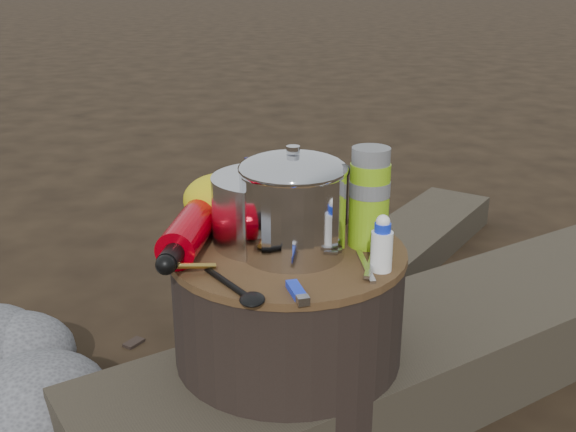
{
  "coord_description": "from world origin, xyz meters",
  "views": [
    {
      "loc": [
        0.02,
        -1.2,
        0.92
      ],
      "look_at": [
        0.0,
        0.0,
        0.48
      ],
      "focal_mm": 42.57,
      "sensor_mm": 36.0,
      "label": 1
    }
  ],
  "objects_px": {
    "log_main": "(510,319)",
    "camping_pot": "(293,204)",
    "thermos": "(369,198)",
    "fuel_bottle": "(191,229)",
    "travel_mug": "(329,195)",
    "stump": "(288,344)"
  },
  "relations": [
    {
      "from": "fuel_bottle",
      "to": "log_main",
      "type": "bearing_deg",
      "value": 29.3
    },
    {
      "from": "thermos",
      "to": "travel_mug",
      "type": "relative_size",
      "value": 1.61
    },
    {
      "from": "travel_mug",
      "to": "log_main",
      "type": "bearing_deg",
      "value": 20.41
    },
    {
      "from": "stump",
      "to": "camping_pot",
      "type": "bearing_deg",
      "value": -62.36
    },
    {
      "from": "log_main",
      "to": "travel_mug",
      "type": "xyz_separation_m",
      "value": [
        -0.47,
        -0.17,
        0.38
      ]
    },
    {
      "from": "travel_mug",
      "to": "camping_pot",
      "type": "bearing_deg",
      "value": -114.12
    },
    {
      "from": "stump",
      "to": "travel_mug",
      "type": "xyz_separation_m",
      "value": [
        0.08,
        0.15,
        0.27
      ]
    },
    {
      "from": "thermos",
      "to": "travel_mug",
      "type": "bearing_deg",
      "value": 119.64
    },
    {
      "from": "stump",
      "to": "log_main",
      "type": "height_order",
      "value": "stump"
    },
    {
      "from": "fuel_bottle",
      "to": "travel_mug",
      "type": "relative_size",
      "value": 2.54
    },
    {
      "from": "log_main",
      "to": "fuel_bottle",
      "type": "height_order",
      "value": "fuel_bottle"
    },
    {
      "from": "stump",
      "to": "fuel_bottle",
      "type": "bearing_deg",
      "value": 177.58
    },
    {
      "from": "fuel_bottle",
      "to": "stump",
      "type": "bearing_deg",
      "value": 3.76
    },
    {
      "from": "stump",
      "to": "fuel_bottle",
      "type": "relative_size",
      "value": 1.49
    },
    {
      "from": "log_main",
      "to": "travel_mug",
      "type": "relative_size",
      "value": 18.34
    },
    {
      "from": "log_main",
      "to": "travel_mug",
      "type": "height_order",
      "value": "travel_mug"
    },
    {
      "from": "thermos",
      "to": "log_main",
      "type": "bearing_deg",
      "value": 36.72
    },
    {
      "from": "thermos",
      "to": "camping_pot",
      "type": "bearing_deg",
      "value": -163.3
    },
    {
      "from": "fuel_bottle",
      "to": "thermos",
      "type": "relative_size",
      "value": 1.58
    },
    {
      "from": "log_main",
      "to": "camping_pot",
      "type": "relative_size",
      "value": 11.14
    },
    {
      "from": "log_main",
      "to": "camping_pot",
      "type": "xyz_separation_m",
      "value": [
        -0.54,
        -0.34,
        0.42
      ]
    },
    {
      "from": "camping_pot",
      "to": "stump",
      "type": "bearing_deg",
      "value": 117.64
    }
  ]
}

